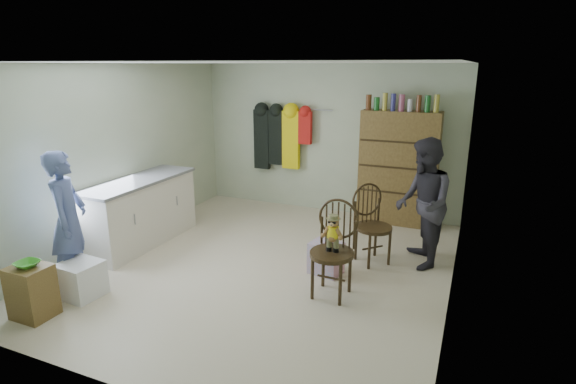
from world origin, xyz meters
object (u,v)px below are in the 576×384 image
at_px(chair_front, 334,242).
at_px(chair_far, 371,221).
at_px(counter, 140,211).
at_px(dresser, 398,167).

height_order(chair_front, chair_far, chair_front).
height_order(counter, chair_far, chair_far).
bearing_deg(dresser, chair_front, -94.67).
height_order(counter, chair_front, chair_front).
relative_size(chair_far, dresser, 0.49).
relative_size(chair_front, chair_far, 1.05).
bearing_deg(counter, chair_far, 11.97).
bearing_deg(dresser, chair_far, -91.37).
bearing_deg(chair_far, counter, 145.50).
distance_m(counter, chair_far, 3.23).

